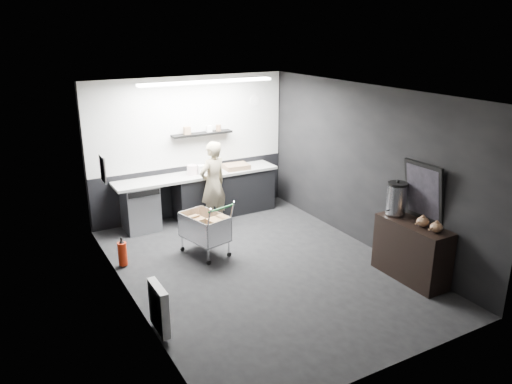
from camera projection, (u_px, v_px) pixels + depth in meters
floor at (261, 268)px, 7.76m from camera, size 5.50×5.50×0.00m
ceiling at (262, 92)px, 6.90m from camera, size 5.50×5.50×0.00m
wall_back at (190, 147)px, 9.60m from camera, size 5.50×0.00×5.50m
wall_front at (397, 257)px, 5.06m from camera, size 5.50×0.00×5.50m
wall_left at (127, 208)px, 6.40m from camera, size 0.00×5.50×5.50m
wall_right at (366, 167)px, 8.26m from camera, size 0.00×5.50×5.50m
kitchen_wall_panel at (189, 122)px, 9.43m from camera, size 3.95×0.02×1.70m
dado_panel at (192, 189)px, 9.85m from camera, size 3.95×0.02×1.00m
floating_shelf at (202, 134)px, 9.50m from camera, size 1.20×0.22×0.04m
wall_clock at (254, 101)px, 9.97m from camera, size 0.20×0.03×0.20m
poster at (103, 169)px, 7.42m from camera, size 0.02×0.30×0.40m
poster_red_band at (103, 164)px, 7.40m from camera, size 0.02×0.22×0.10m
radiator at (159, 308)px, 6.00m from camera, size 0.10×0.50×0.60m
ceiling_strip at (207, 82)px, 8.44m from camera, size 2.40×0.20×0.04m
prep_counter at (205, 195)px, 9.67m from camera, size 3.20×0.61×0.90m
person at (213, 184)px, 9.18m from camera, size 0.67×0.53×1.61m
shopping_cart at (205, 229)px, 8.09m from camera, size 0.70×0.97×0.93m
sideboard at (411, 243)px, 7.30m from camera, size 0.50×1.17×1.75m
fire_extinguisher at (122, 253)px, 7.74m from camera, size 0.14×0.14×0.46m
cardboard_box at (236, 167)px, 9.79m from camera, size 0.50×0.39×0.10m
pink_tub at (192, 170)px, 9.39m from camera, size 0.19×0.19×0.19m
white_container at (203, 169)px, 9.44m from camera, size 0.21×0.17×0.18m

